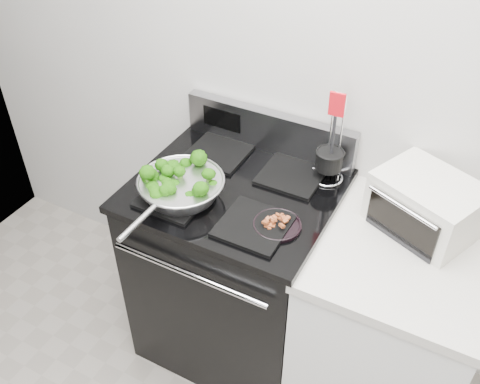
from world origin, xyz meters
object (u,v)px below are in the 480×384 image
Objects in this scene: skillet at (181,186)px; toaster_oven at (426,205)px; bacon_plate at (277,223)px; utensil_holder at (329,164)px; gas_range at (236,267)px.

toaster_oven is (0.85, 0.30, 0.02)m from skillet.
toaster_oven reaches higher than bacon_plate.
skillet is 1.23× the size of toaster_oven.
utensil_holder reaches higher than bacon_plate.
skillet is 0.90m from toaster_oven.
gas_range is 0.65m from utensil_holder.
utensil_holder is at bearing 80.69° from bacon_plate.
skillet is 0.40m from bacon_plate.
utensil_holder is (0.45, 0.37, 0.02)m from skillet.
skillet is 0.58m from utensil_holder.
utensil_holder reaches higher than skillet.
toaster_oven is at bearing 31.76° from bacon_plate.
skillet is at bearing -136.67° from toaster_oven.
gas_range is 0.55m from bacon_plate.
toaster_oven is (0.45, 0.28, 0.05)m from bacon_plate.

